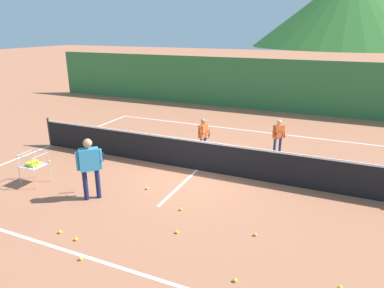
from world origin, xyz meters
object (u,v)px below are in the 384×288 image
(tennis_ball_3, at_px, (76,239))
(tennis_ball_8, at_px, (181,209))
(instructor, at_px, (90,163))
(tennis_ball_6, at_px, (235,280))
(student_1, at_px, (278,134))
(tennis_ball_0, at_px, (81,259))
(tennis_ball_9, at_px, (49,161))
(ball_cart, at_px, (33,164))
(tennis_ball_7, at_px, (60,232))
(tennis_ball_11, at_px, (340,287))
(student_0, at_px, (203,133))
(tennis_net, at_px, (197,155))
(tennis_ball_1, at_px, (147,188))
(tennis_ball_5, at_px, (177,232))
(tennis_ball_2, at_px, (255,234))

(tennis_ball_3, bearing_deg, tennis_ball_8, 53.82)
(instructor, distance_m, tennis_ball_6, 4.64)
(student_1, height_order, tennis_ball_8, student_1)
(tennis_ball_0, distance_m, tennis_ball_9, 5.66)
(ball_cart, bearing_deg, instructor, -2.19)
(tennis_ball_6, distance_m, tennis_ball_8, 2.68)
(tennis_ball_7, height_order, tennis_ball_11, same)
(tennis_ball_0, bearing_deg, student_0, 89.91)
(tennis_ball_0, bearing_deg, student_1, 72.19)
(tennis_net, xyz_separation_m, instructor, (-1.76, -2.81, 0.48))
(instructor, relative_size, tennis_ball_1, 23.97)
(ball_cart, relative_size, tennis_ball_7, 13.22)
(tennis_ball_1, height_order, tennis_ball_9, same)
(tennis_ball_5, relative_size, tennis_ball_9, 1.00)
(tennis_ball_5, distance_m, tennis_ball_7, 2.52)
(tennis_ball_6, bearing_deg, tennis_ball_8, 135.96)
(tennis_ball_0, relative_size, tennis_ball_2, 1.00)
(student_0, distance_m, tennis_ball_7, 5.87)
(tennis_ball_3, distance_m, tennis_ball_11, 5.13)
(student_1, relative_size, tennis_ball_1, 18.27)
(tennis_net, distance_m, tennis_ball_5, 3.55)
(ball_cart, height_order, tennis_ball_5, ball_cart)
(ball_cart, xyz_separation_m, tennis_ball_1, (3.11, 0.92, -0.56))
(student_0, xyz_separation_m, tennis_ball_1, (-0.40, -3.15, -0.74))
(tennis_net, relative_size, tennis_ball_3, 177.10)
(tennis_ball_3, bearing_deg, tennis_net, 79.03)
(student_1, bearing_deg, ball_cart, -138.75)
(student_1, bearing_deg, tennis_ball_6, -85.61)
(tennis_ball_1, bearing_deg, instructor, -135.70)
(tennis_ball_6, bearing_deg, student_0, 116.83)
(tennis_ball_2, bearing_deg, tennis_ball_5, -159.62)
(tennis_net, bearing_deg, student_1, 50.06)
(tennis_ball_7, relative_size, tennis_ball_8, 1.00)
(ball_cart, bearing_deg, tennis_ball_7, -34.02)
(tennis_net, height_order, tennis_ball_11, tennis_net)
(tennis_ball_0, bearing_deg, tennis_ball_3, 138.32)
(tennis_ball_8, xyz_separation_m, tennis_ball_11, (3.62, -1.32, 0.00))
(tennis_ball_0, height_order, tennis_ball_5, same)
(tennis_ball_0, height_order, tennis_ball_1, same)
(ball_cart, height_order, tennis_ball_6, ball_cart)
(instructor, relative_size, tennis_ball_0, 23.97)
(tennis_ball_8, bearing_deg, student_1, 73.83)
(tennis_net, xyz_separation_m, tennis_ball_8, (0.60, -2.46, -0.47))
(ball_cart, height_order, tennis_ball_8, ball_cart)
(ball_cart, distance_m, tennis_ball_2, 6.39)
(tennis_net, bearing_deg, tennis_ball_2, -47.99)
(instructor, height_order, tennis_ball_1, instructor)
(instructor, bearing_deg, tennis_ball_8, 8.40)
(instructor, bearing_deg, tennis_ball_11, -9.20)
(tennis_ball_6, bearing_deg, tennis_ball_11, 17.95)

